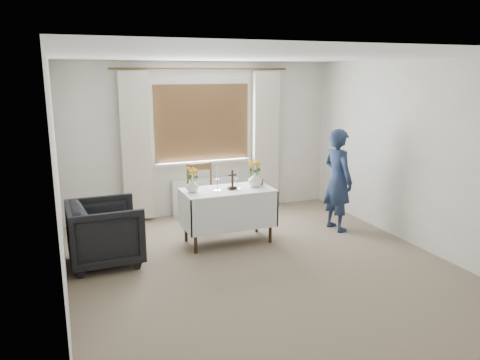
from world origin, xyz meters
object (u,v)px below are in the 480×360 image
Objects in this scene: flower_vase_right at (255,180)px; flower_vase_left at (192,185)px; altar_table at (228,216)px; wooden_chair at (203,195)px; armchair at (105,233)px; person at (338,180)px; wooden_cross at (232,180)px.

flower_vase_left is at bearing 177.10° from flower_vase_right.
wooden_chair is (-0.09, 0.89, 0.09)m from altar_table.
flower_vase_left is 0.89m from flower_vase_right.
person is (3.37, 0.07, 0.37)m from armchair.
wooden_chair is at bearing 55.62° from person.
wooden_chair reaches higher than altar_table.
wooden_chair is at bearing 64.64° from flower_vase_left.
wooden_chair is 1.01m from flower_vase_left.
flower_vase_right is (2.07, 0.15, 0.47)m from armchair.
wooden_cross is (-1.65, 0.06, 0.13)m from person.
flower_vase_right is at bearing -2.90° from flower_vase_left.
wooden_chair reaches higher than armchair.
person reaches higher than flower_vase_left.
person is 1.66m from wooden_cross.
armchair is (-1.57, -1.03, -0.08)m from wooden_chair.
armchair is at bearing -175.97° from flower_vase_right.
armchair is at bearing 85.02° from person.
armchair is 3.25× the size of wooden_cross.
flower_vase_right is (0.35, 0.02, -0.03)m from wooden_cross.
armchair is at bearing -178.34° from wooden_cross.
flower_vase_left is 0.87× the size of flower_vase_right.
flower_vase_right is at bearing 0.49° from altar_table.
wooden_cross is at bearing -80.10° from wooden_chair.
altar_table is at bearing 159.67° from wooden_cross.
person reaches higher than flower_vase_right.
wooden_cross is (0.15, -0.91, 0.42)m from wooden_chair.
person is 2.20m from flower_vase_left.
wooden_chair is 1.88m from armchair.
person reaches higher than wooden_chair.
person is 8.55× the size of flower_vase_left.
armchair reaches higher than altar_table.
wooden_chair is 1.02m from wooden_cross.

